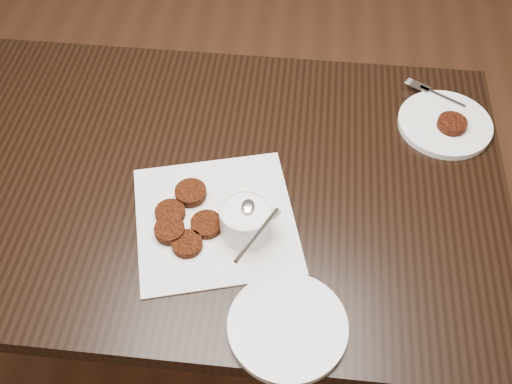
% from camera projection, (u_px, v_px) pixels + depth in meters
% --- Properties ---
extents(floor, '(4.00, 4.00, 0.00)m').
position_uv_depth(floor, '(233.00, 357.00, 1.79)').
color(floor, '#57301E').
rests_on(floor, ground).
extents(table, '(1.27, 0.81, 0.75)m').
position_uv_depth(table, '(214.00, 269.00, 1.55)').
color(table, black).
rests_on(table, floor).
extents(napkin, '(0.38, 0.38, 0.00)m').
position_uv_depth(napkin, '(215.00, 220.00, 1.18)').
color(napkin, white).
rests_on(napkin, table).
extents(sauce_ramekin, '(0.17, 0.17, 0.14)m').
position_uv_depth(sauce_ramekin, '(245.00, 209.00, 1.11)').
color(sauce_ramekin, white).
rests_on(sauce_ramekin, napkin).
extents(patty_cluster, '(0.25, 0.25, 0.02)m').
position_uv_depth(patty_cluster, '(182.00, 223.00, 1.16)').
color(patty_cluster, '#5A1E0B').
rests_on(patty_cluster, napkin).
extents(plate_with_patty, '(0.29, 0.29, 0.03)m').
position_uv_depth(plate_with_patty, '(446.00, 121.00, 1.34)').
color(plate_with_patty, white).
rests_on(plate_with_patty, table).
extents(plate_empty, '(0.28, 0.28, 0.01)m').
position_uv_depth(plate_empty, '(288.00, 327.00, 1.04)').
color(plate_empty, silver).
rests_on(plate_empty, table).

